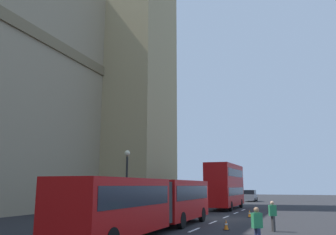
# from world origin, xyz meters

# --- Properties ---
(ground_plane) EXTENTS (160.00, 160.00, 0.00)m
(ground_plane) POSITION_xyz_m (0.00, 0.00, 0.00)
(ground_plane) COLOR #262628
(lane_centre_marking) EXTENTS (29.80, 0.16, 0.01)m
(lane_centre_marking) POSITION_xyz_m (-2.68, 0.00, 0.01)
(lane_centre_marking) COLOR silver
(lane_centre_marking) RESTS_ON ground_plane
(articulated_bus) EXTENTS (15.96, 2.54, 2.90)m
(articulated_bus) POSITION_xyz_m (-9.02, 1.99, 1.74)
(articulated_bus) COLOR #B20F0F
(articulated_bus) RESTS_ON ground_plane
(double_decker_bus) EXTENTS (9.92, 2.54, 4.90)m
(double_decker_bus) POSITION_xyz_m (11.67, 2.00, 2.71)
(double_decker_bus) COLOR #B20F0F
(double_decker_bus) RESTS_ON ground_plane
(sedan_lead) EXTENTS (4.40, 1.86, 1.85)m
(sedan_lead) POSITION_xyz_m (32.14, 2.09, 0.91)
(sedan_lead) COLOR gray
(sedan_lead) RESTS_ON ground_plane
(traffic_cone_west) EXTENTS (0.36, 0.36, 0.58)m
(traffic_cone_west) POSITION_xyz_m (-6.61, -1.75, 0.28)
(traffic_cone_west) COLOR black
(traffic_cone_west) RESTS_ON ground_plane
(traffic_cone_middle) EXTENTS (0.36, 0.36, 0.58)m
(traffic_cone_middle) POSITION_xyz_m (2.30, -1.88, 0.28)
(traffic_cone_middle) COLOR black
(traffic_cone_middle) RESTS_ON ground_plane
(street_lamp) EXTENTS (0.44, 0.44, 5.27)m
(street_lamp) POSITION_xyz_m (-3.54, 6.50, 3.06)
(street_lamp) COLOR black
(street_lamp) RESTS_ON ground_plane
(pedestrian_near_cones) EXTENTS (0.43, 0.47, 1.69)m
(pedestrian_near_cones) POSITION_xyz_m (-12.61, -4.28, 0.91)
(pedestrian_near_cones) COLOR #262D4C
(pedestrian_near_cones) RESTS_ON ground_plane
(pedestrian_by_kerb) EXTENTS (0.38, 0.46, 1.69)m
(pedestrian_by_kerb) POSITION_xyz_m (-6.40, -4.42, 0.91)
(pedestrian_by_kerb) COLOR #333333
(pedestrian_by_kerb) RESTS_ON ground_plane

